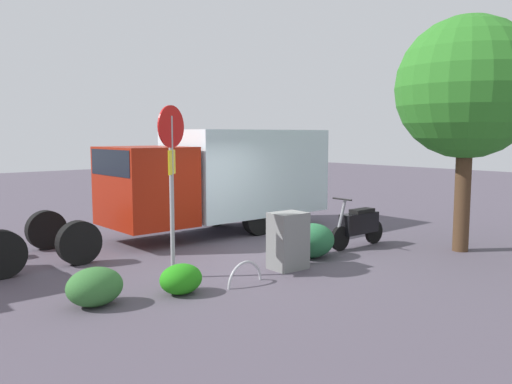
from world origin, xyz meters
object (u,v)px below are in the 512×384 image
(motorcycle, at_px, (359,225))
(stop_sign, at_px, (172,164))
(bike_rack_hoop, at_px, (245,284))
(street_tree, at_px, (467,89))
(box_truck_near, at_px, (218,175))
(utility_cabinet, at_px, (288,241))

(motorcycle, xyz_separation_m, stop_sign, (4.77, -0.50, 1.59))
(stop_sign, relative_size, bike_rack_hoop, 3.72)
(street_tree, xyz_separation_m, bike_rack_hoop, (5.44, -1.12, -3.65))
(stop_sign, height_order, street_tree, street_tree)
(motorcycle, xyz_separation_m, street_tree, (-1.40, 1.80, 3.13))
(box_truck_near, height_order, motorcycle, box_truck_near)
(utility_cabinet, bearing_deg, box_truck_near, -107.30)
(stop_sign, bearing_deg, utility_cabinet, 156.74)
(box_truck_near, xyz_separation_m, motorcycle, (-1.46, 3.59, -1.04))
(box_truck_near, bearing_deg, bike_rack_hoop, 58.61)
(stop_sign, height_order, bike_rack_hoop, stop_sign)
(bike_rack_hoop, bearing_deg, motorcycle, -170.32)
(street_tree, relative_size, bike_rack_hoop, 6.16)
(street_tree, xyz_separation_m, utility_cabinet, (4.10, -1.41, -3.09))
(stop_sign, relative_size, utility_cabinet, 2.82)
(street_tree, distance_m, utility_cabinet, 5.32)
(stop_sign, bearing_deg, bike_rack_hoop, 121.89)
(stop_sign, distance_m, bike_rack_hoop, 2.53)
(stop_sign, height_order, utility_cabinet, stop_sign)
(motorcycle, distance_m, street_tree, 3.87)
(utility_cabinet, height_order, bike_rack_hoop, utility_cabinet)
(box_truck_near, height_order, street_tree, street_tree)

